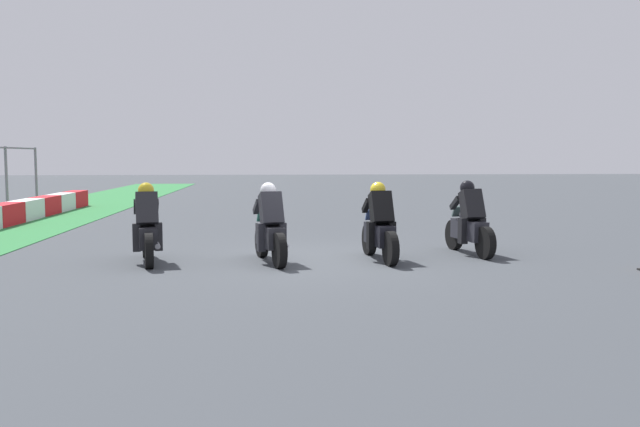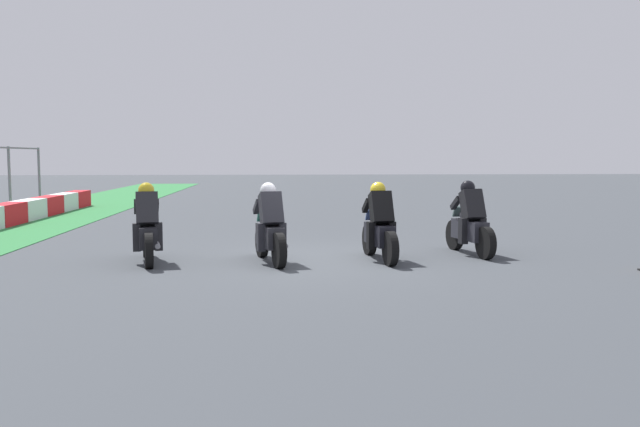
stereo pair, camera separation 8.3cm
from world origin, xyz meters
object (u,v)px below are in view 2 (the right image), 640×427
Objects in this scene: rider_lane_c at (270,230)px; rider_lane_b at (380,228)px; rider_lane_a at (470,224)px; rider_lane_d at (147,230)px.

rider_lane_b is at bearing -100.50° from rider_lane_c.
rider_lane_a is 2.06m from rider_lane_b.
rider_lane_b is 1.01× the size of rider_lane_d.
rider_lane_a and rider_lane_c have the same top height.
rider_lane_a is 1.00× the size of rider_lane_b.
rider_lane_d is at bearing 82.05° from rider_lane_b.
rider_lane_a is at bearing -93.33° from rider_lane_c.
rider_lane_b is at bearing -102.80° from rider_lane_d.
rider_lane_b is 4.41m from rider_lane_d.
rider_lane_c is (-0.12, 2.10, 0.00)m from rider_lane_b.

